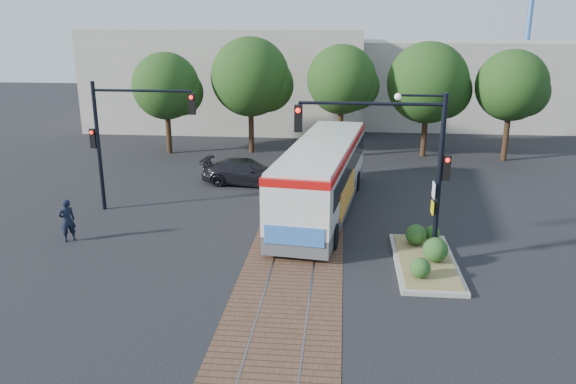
% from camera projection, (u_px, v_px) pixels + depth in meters
% --- Properties ---
extents(ground, '(120.00, 120.00, 0.00)m').
position_uv_depth(ground, '(297.00, 249.00, 21.95)').
color(ground, black).
rests_on(ground, ground).
extents(trackbed, '(3.60, 40.00, 0.02)m').
position_uv_depth(trackbed, '(304.00, 215.00, 25.76)').
color(trackbed, brown).
rests_on(trackbed, ground).
extents(tree_row, '(26.40, 5.60, 7.67)m').
position_uv_depth(tree_row, '(337.00, 82.00, 36.08)').
color(tree_row, '#382314').
rests_on(tree_row, ground).
extents(warehouses, '(40.00, 13.00, 8.00)m').
position_uv_depth(warehouses, '(319.00, 79.00, 48.28)').
color(warehouses, '#ADA899').
rests_on(warehouses, ground).
extents(city_bus, '(4.12, 12.44, 3.27)m').
position_uv_depth(city_bus, '(323.00, 173.00, 25.85)').
color(city_bus, '#4B4B4D').
rests_on(city_bus, ground).
extents(traffic_island, '(2.20, 5.20, 1.13)m').
position_uv_depth(traffic_island, '(426.00, 255.00, 20.54)').
color(traffic_island, gray).
rests_on(traffic_island, ground).
extents(signal_pole_main, '(5.49, 0.46, 6.00)m').
position_uv_depth(signal_pole_main, '(405.00, 152.00, 19.61)').
color(signal_pole_main, black).
rests_on(signal_pole_main, ground).
extents(signal_pole_left, '(4.99, 0.34, 6.00)m').
position_uv_depth(signal_pole_left, '(121.00, 129.00, 25.43)').
color(signal_pole_left, black).
rests_on(signal_pole_left, ground).
extents(officer, '(0.76, 0.75, 1.77)m').
position_uv_depth(officer, '(67.00, 220.00, 22.50)').
color(officer, black).
rests_on(officer, ground).
extents(parked_car, '(4.98, 2.44, 1.39)m').
position_uv_depth(parked_car, '(246.00, 172.00, 30.57)').
color(parked_car, black).
rests_on(parked_car, ground).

